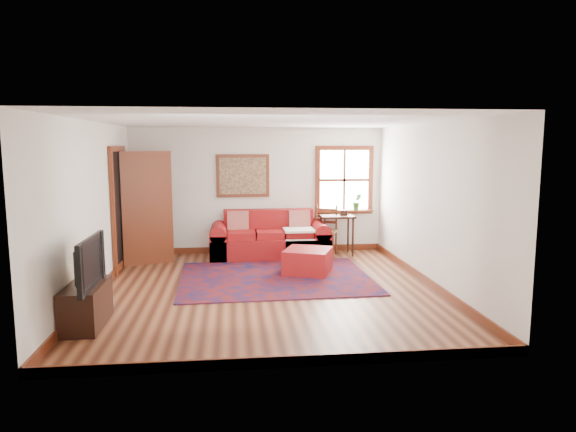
{
  "coord_description": "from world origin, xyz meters",
  "views": [
    {
      "loc": [
        -0.51,
        -7.48,
        2.17
      ],
      "look_at": [
        0.37,
        0.6,
        1.03
      ],
      "focal_mm": 32.0,
      "sensor_mm": 36.0,
      "label": 1
    }
  ],
  "objects": [
    {
      "name": "room_envelope",
      "position": [
        0.0,
        0.02,
        1.65
      ],
      "size": [
        5.04,
        5.54,
        2.52
      ],
      "color": "silver",
      "rests_on": "ground"
    },
    {
      "name": "framed_artwork",
      "position": [
        -0.3,
        2.71,
        1.55
      ],
      "size": [
        1.05,
        0.07,
        0.85
      ],
      "color": "maroon",
      "rests_on": "ground"
    },
    {
      "name": "ground",
      "position": [
        0.0,
        0.0,
        0.0
      ],
      "size": [
        5.5,
        5.5,
        0.0
      ],
      "primitive_type": "plane",
      "color": "#441F12",
      "rests_on": "ground"
    },
    {
      "name": "television",
      "position": [
        -2.26,
        -1.46,
        0.81
      ],
      "size": [
        0.14,
        1.04,
        0.6
      ],
      "primitive_type": "imported",
      "rotation": [
        0.0,
        0.0,
        1.57
      ],
      "color": "black",
      "rests_on": "media_cabinet"
    },
    {
      "name": "ladder_back_chair",
      "position": [
        1.29,
        2.31,
        0.53
      ],
      "size": [
        0.59,
        0.57,
        0.98
      ],
      "color": "tan",
      "rests_on": "ground"
    },
    {
      "name": "red_ottoman",
      "position": [
        0.74,
        0.9,
        0.21
      ],
      "size": [
        0.95,
        0.95,
        0.42
      ],
      "primitive_type": "cube",
      "rotation": [
        0.0,
        0.0,
        -0.37
      ],
      "color": "maroon",
      "rests_on": "ground"
    },
    {
      "name": "candle_hurricane",
      "position": [
        -2.23,
        -0.94,
        0.59
      ],
      "size": [
        0.12,
        0.12,
        0.18
      ],
      "color": "silver",
      "rests_on": "media_cabinet"
    },
    {
      "name": "media_cabinet",
      "position": [
        -2.28,
        -1.31,
        0.26
      ],
      "size": [
        0.42,
        0.93,
        0.51
      ],
      "primitive_type": "cube",
      "color": "black",
      "rests_on": "ground"
    },
    {
      "name": "window",
      "position": [
        1.78,
        2.7,
        1.31
      ],
      "size": [
        1.18,
        0.2,
        1.38
      ],
      "color": "white",
      "rests_on": "ground"
    },
    {
      "name": "red_leather_sofa",
      "position": [
        0.2,
        2.31,
        0.3
      ],
      "size": [
        2.28,
        0.94,
        0.89
      ],
      "color": "maroon",
      "rests_on": "ground"
    },
    {
      "name": "persian_rug",
      "position": [
        0.17,
        0.64,
        0.01
      ],
      "size": [
        3.14,
        2.54,
        0.02
      ],
      "primitive_type": "cube",
      "rotation": [
        0.0,
        0.0,
        0.03
      ],
      "color": "#63100E",
      "rests_on": "ground"
    },
    {
      "name": "doorway",
      "position": [
        -2.21,
        1.78,
        1.07
      ],
      "size": [
        0.89,
        1.08,
        2.14
      ],
      "color": "black",
      "rests_on": "ground"
    },
    {
      "name": "side_table",
      "position": [
        1.52,
        2.31,
        0.66
      ],
      "size": [
        0.66,
        0.49,
        0.79
      ],
      "color": "black",
      "rests_on": "ground"
    }
  ]
}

